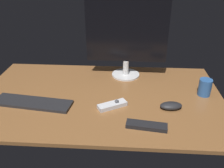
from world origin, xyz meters
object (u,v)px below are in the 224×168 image
object	(u,v)px
computer_mouse	(171,106)
tv_remote	(147,126)
monitor	(127,35)
coffee_mug	(205,87)
media_remote	(113,105)
keyboard	(33,103)

from	to	relation	value
computer_mouse	tv_remote	world-z (taller)	computer_mouse
monitor	tv_remote	size ratio (longest dim) A/B	2.65
coffee_mug	tv_remote	bearing A→B (deg)	-136.84
tv_remote	media_remote	bearing A→B (deg)	143.65
computer_mouse	coffee_mug	distance (cm)	26.74
computer_mouse	coffee_mug	world-z (taller)	coffee_mug
media_remote	tv_remote	size ratio (longest dim) A/B	0.84
monitor	coffee_mug	world-z (taller)	monitor
monitor	media_remote	xyz separation A→B (cm)	(-6.32, -39.27, -26.68)
keyboard	coffee_mug	size ratio (longest dim) A/B	4.36
monitor	coffee_mug	xyz separation A→B (cm)	(45.58, -23.02, -22.96)
tv_remote	keyboard	bearing A→B (deg)	172.36
monitor	keyboard	size ratio (longest dim) A/B	1.18
monitor	computer_mouse	distance (cm)	52.90
computer_mouse	coffee_mug	xyz separation A→B (cm)	(21.18, 16.04, 3.06)
media_remote	tv_remote	xyz separation A→B (cm)	(17.05, -16.42, -0.21)
keyboard	computer_mouse	distance (cm)	74.36
computer_mouse	coffee_mug	bearing A→B (deg)	30.13
media_remote	coffee_mug	xyz separation A→B (cm)	(51.90, 16.25, 3.71)
computer_mouse	media_remote	distance (cm)	30.73
media_remote	keyboard	bearing A→B (deg)	149.84
media_remote	monitor	bearing A→B (deg)	50.80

